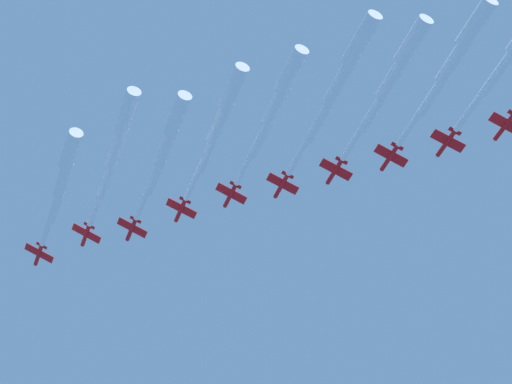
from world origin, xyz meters
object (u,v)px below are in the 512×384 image
at_px(jet_starboard_inner, 165,147).
at_px(jet_port_mid, 219,122).
at_px(jet_port_outer, 339,82).
at_px(jet_starboard_mid, 275,106).
at_px(jet_trail_port, 453,61).
at_px(jet_lead, 62,179).
at_px(jet_port_inner, 116,147).
at_px(jet_starboard_outer, 392,78).

xyz_separation_m(jet_starboard_inner, jet_port_mid, (7.14, -12.46, 2.37)).
xyz_separation_m(jet_starboard_inner, jet_port_outer, (21.91, -38.99, 1.60)).
relative_size(jet_starboard_mid, jet_trail_port, 1.03).
xyz_separation_m(jet_lead, jet_trail_port, (53.27, -82.37, 1.73)).
bearing_deg(jet_port_inner, jet_starboard_outer, -54.80).
relative_size(jet_port_outer, jet_trail_port, 1.13).
distance_m(jet_port_mid, jet_starboard_mid, 13.96).
height_order(jet_port_outer, jet_trail_port, jet_port_outer).
relative_size(jet_port_inner, jet_starboard_inner, 1.08).
relative_size(jet_starboard_mid, jet_starboard_outer, 1.02).
relative_size(jet_lead, jet_starboard_mid, 0.97).
bearing_deg(jet_lead, jet_port_mid, -58.82).
height_order(jet_starboard_inner, jet_port_outer, jet_port_outer).
bearing_deg(jet_port_outer, jet_starboard_mid, 114.33).
height_order(jet_lead, jet_starboard_mid, jet_starboard_mid).
relative_size(jet_port_mid, jet_trail_port, 1.03).
height_order(jet_lead, jet_starboard_outer, jet_starboard_outer).
bearing_deg(jet_starboard_inner, jet_starboard_outer, -56.70).
bearing_deg(jet_port_mid, jet_port_inner, 126.28).
bearing_deg(jet_port_outer, jet_trail_port, -49.67).
bearing_deg(jet_trail_port, jet_starboard_outer, 123.31).
height_order(jet_starboard_outer, jet_trail_port, jet_starboard_outer).
distance_m(jet_lead, jet_port_inner, 16.51).
relative_size(jet_port_inner, jet_trail_port, 1.09).
distance_m(jet_port_inner, jet_trail_port, 82.13).
bearing_deg(jet_port_outer, jet_starboard_outer, -41.48).
bearing_deg(jet_starboard_outer, jet_starboard_inner, 123.30).
bearing_deg(jet_lead, jet_starboard_inner, -58.13).
xyz_separation_m(jet_port_inner, jet_starboard_outer, (39.41, -55.87, -0.84)).
height_order(jet_port_mid, jet_port_outer, jet_port_mid).
height_order(jet_starboard_mid, jet_trail_port, jet_starboard_mid).
bearing_deg(jet_port_mid, jet_lead, 121.18).
bearing_deg(jet_port_inner, jet_port_outer, -57.54).
xyz_separation_m(jet_lead, jet_starboard_outer, (45.71, -70.87, 1.97)).
distance_m(jet_starboard_inner, jet_port_outer, 44.75).
relative_size(jet_lead, jet_trail_port, 1.00).
height_order(jet_starboard_inner, jet_trail_port, jet_trail_port).
xyz_separation_m(jet_starboard_mid, jet_starboard_outer, (15.66, -22.89, -1.40)).
relative_size(jet_port_inner, jet_port_outer, 0.97).
height_order(jet_starboard_inner, jet_starboard_outer, jet_starboard_outer).
distance_m(jet_lead, jet_starboard_mid, 56.71).
bearing_deg(jet_starboard_inner, jet_trail_port, -56.69).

